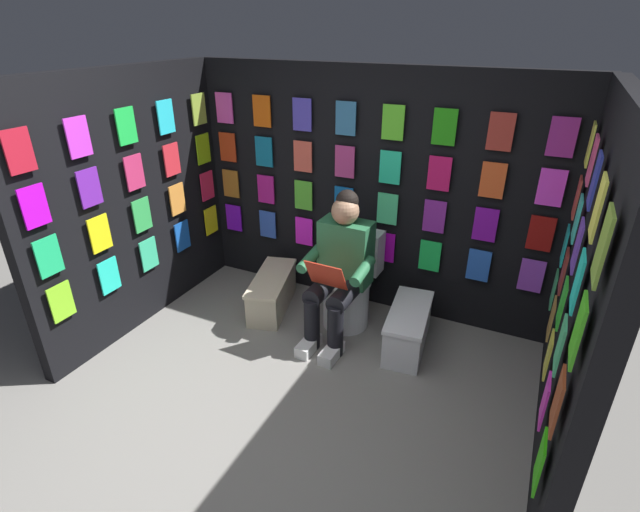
# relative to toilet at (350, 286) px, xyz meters

# --- Properties ---
(ground_plane) EXTENTS (30.00, 30.00, 0.00)m
(ground_plane) POSITION_rel_toilet_xyz_m (0.01, 1.67, -0.33)
(ground_plane) COLOR gray
(display_wall_back) EXTENTS (3.19, 0.14, 2.03)m
(display_wall_back) POSITION_rel_toilet_xyz_m (0.01, -0.40, 0.69)
(display_wall_back) COLOR black
(display_wall_back) RESTS_ON ground
(display_wall_left) EXTENTS (0.14, 2.02, 2.03)m
(display_wall_left) POSITION_rel_toilet_xyz_m (-1.58, 0.66, 0.69)
(display_wall_left) COLOR black
(display_wall_left) RESTS_ON ground
(display_wall_right) EXTENTS (0.14, 2.02, 2.03)m
(display_wall_right) POSITION_rel_toilet_xyz_m (1.61, 0.66, 0.69)
(display_wall_right) COLOR black
(display_wall_right) RESTS_ON ground
(toilet) EXTENTS (0.41, 0.56, 0.77)m
(toilet) POSITION_rel_toilet_xyz_m (0.00, 0.00, 0.00)
(toilet) COLOR white
(toilet) RESTS_ON ground
(person_reading) EXTENTS (0.53, 0.69, 1.19)m
(person_reading) POSITION_rel_toilet_xyz_m (0.01, 0.23, 0.27)
(person_reading) COLOR #286B42
(person_reading) RESTS_ON ground
(comic_longbox_near) EXTENTS (0.36, 0.71, 0.34)m
(comic_longbox_near) POSITION_rel_toilet_xyz_m (-0.56, 0.16, -0.16)
(comic_longbox_near) COLOR silver
(comic_longbox_near) RESTS_ON ground
(comic_longbox_far) EXTENTS (0.47, 0.79, 0.32)m
(comic_longbox_far) POSITION_rel_toilet_xyz_m (0.69, 0.13, -0.17)
(comic_longbox_far) COLOR beige
(comic_longbox_far) RESTS_ON ground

